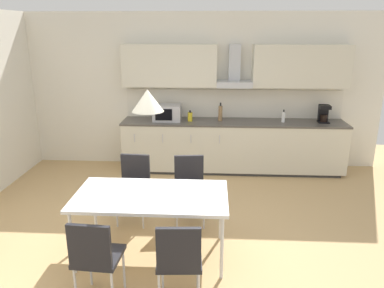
# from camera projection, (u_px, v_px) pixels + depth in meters

# --- Properties ---
(ground_plane) EXTENTS (8.54, 8.32, 0.02)m
(ground_plane) POSITION_uv_depth(u_px,v_px,m) (173.00, 243.00, 4.45)
(ground_plane) COLOR tan
(wall_back) EXTENTS (6.83, 0.10, 2.72)m
(wall_back) POSITION_uv_depth(u_px,v_px,m) (189.00, 91.00, 6.74)
(wall_back) COLOR silver
(wall_back) RESTS_ON ground_plane
(kitchen_counter) EXTENTS (3.85, 0.67, 0.90)m
(kitchen_counter) POSITION_uv_depth(u_px,v_px,m) (233.00, 146.00, 6.61)
(kitchen_counter) COLOR #333333
(kitchen_counter) RESTS_ON ground_plane
(backsplash_tile) EXTENTS (3.83, 0.02, 0.50)m
(backsplash_tile) POSITION_uv_depth(u_px,v_px,m) (233.00, 104.00, 6.70)
(backsplash_tile) COLOR silver
(backsplash_tile) RESTS_ON kitchen_counter
(upper_wall_cabinets) EXTENTS (3.83, 0.40, 0.71)m
(upper_wall_cabinets) POSITION_uv_depth(u_px,v_px,m) (235.00, 66.00, 6.35)
(upper_wall_cabinets) COLOR beige
(microwave) EXTENTS (0.48, 0.35, 0.28)m
(microwave) POSITION_uv_depth(u_px,v_px,m) (167.00, 113.00, 6.50)
(microwave) COLOR #ADADB2
(microwave) RESTS_ON kitchen_counter
(coffee_maker) EXTENTS (0.18, 0.19, 0.30)m
(coffee_maker) POSITION_uv_depth(u_px,v_px,m) (324.00, 114.00, 6.38)
(coffee_maker) COLOR black
(coffee_maker) RESTS_ON kitchen_counter
(bottle_yellow) EXTENTS (0.08, 0.08, 0.19)m
(bottle_yellow) POSITION_uv_depth(u_px,v_px,m) (190.00, 117.00, 6.47)
(bottle_yellow) COLOR yellow
(bottle_yellow) RESTS_ON kitchen_counter
(bottle_brown) EXTENTS (0.07, 0.07, 0.32)m
(bottle_brown) POSITION_uv_depth(u_px,v_px,m) (220.00, 113.00, 6.48)
(bottle_brown) COLOR brown
(bottle_brown) RESTS_ON kitchen_counter
(bottle_white) EXTENTS (0.06, 0.06, 0.22)m
(bottle_white) POSITION_uv_depth(u_px,v_px,m) (283.00, 117.00, 6.39)
(bottle_white) COLOR white
(bottle_white) RESTS_ON kitchen_counter
(dining_table) EXTENTS (1.64, 0.88, 0.74)m
(dining_table) POSITION_uv_depth(u_px,v_px,m) (151.00, 198.00, 4.02)
(dining_table) COLOR white
(dining_table) RESTS_ON ground_plane
(chair_far_right) EXTENTS (0.44, 0.44, 0.87)m
(chair_far_right) POSITION_uv_depth(u_px,v_px,m) (189.00, 183.00, 4.83)
(chair_far_right) COLOR black
(chair_far_right) RESTS_ON ground_plane
(chair_near_right) EXTENTS (0.42, 0.42, 0.87)m
(chair_near_right) POSITION_uv_depth(u_px,v_px,m) (179.00, 256.00, 3.27)
(chair_near_right) COLOR black
(chair_near_right) RESTS_ON ground_plane
(chair_far_left) EXTENTS (0.43, 0.43, 0.87)m
(chair_far_left) POSITION_uv_depth(u_px,v_px,m) (134.00, 181.00, 4.87)
(chair_far_left) COLOR black
(chair_far_left) RESTS_ON ground_plane
(chair_near_left) EXTENTS (0.43, 0.43, 0.87)m
(chair_near_left) POSITION_uv_depth(u_px,v_px,m) (95.00, 254.00, 3.31)
(chair_near_left) COLOR black
(chair_near_left) RESTS_ON ground_plane
(pendant_lamp) EXTENTS (0.32, 0.32, 0.22)m
(pendant_lamp) POSITION_uv_depth(u_px,v_px,m) (148.00, 101.00, 3.71)
(pendant_lamp) COLOR silver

